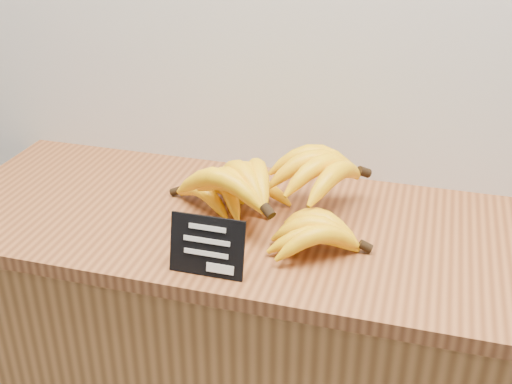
{
  "coord_description": "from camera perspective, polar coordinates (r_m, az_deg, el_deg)",
  "views": [
    {
      "loc": [
        0.11,
        1.63,
        1.6
      ],
      "look_at": [
        -0.2,
        2.7,
        1.02
      ],
      "focal_mm": 45.0,
      "sensor_mm": 36.0,
      "label": 1
    }
  ],
  "objects": [
    {
      "name": "counter_top",
      "position": [
        1.34,
        0.59,
        -3.03
      ],
      "size": [
        1.38,
        0.54,
        0.03
      ],
      "primitive_type": "cube",
      "color": "brown",
      "rests_on": "counter"
    },
    {
      "name": "banana_pile",
      "position": [
        1.3,
        1.17,
        -0.16
      ],
      "size": [
        0.45,
        0.36,
        0.13
      ],
      "color": "yellow",
      "rests_on": "counter_top"
    },
    {
      "name": "chalkboard_sign",
      "position": [
        1.15,
        -4.39,
        -4.84
      ],
      "size": [
        0.14,
        0.03,
        0.11
      ],
      "primitive_type": "cube",
      "rotation": [
        -0.25,
        0.0,
        0.0
      ],
      "color": "black",
      "rests_on": "counter_top"
    }
  ]
}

